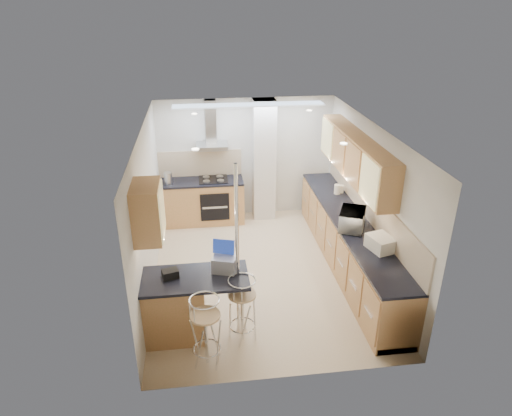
{
  "coord_description": "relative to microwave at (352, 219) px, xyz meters",
  "views": [
    {
      "loc": [
        -0.95,
        -6.58,
        4.3
      ],
      "look_at": [
        -0.07,
        0.2,
        1.13
      ],
      "focal_mm": 32.0,
      "sensor_mm": 36.0,
      "label": 1
    }
  ],
  "objects": [
    {
      "name": "bag",
      "position": [
        -2.83,
        -1.1,
        -0.08
      ],
      "size": [
        0.24,
        0.2,
        0.11
      ],
      "primitive_type": "cube",
      "rotation": [
        0.0,
        0.0,
        0.28
      ],
      "color": "black",
      "rests_on": "peninsula"
    },
    {
      "name": "bar_stool_near",
      "position": [
        -2.4,
        -1.7,
        -0.58
      ],
      "size": [
        0.48,
        0.48,
        0.99
      ],
      "primitive_type": null,
      "rotation": [
        0.0,
        0.0,
        0.2
      ],
      "color": "tan",
      "rests_on": "ground"
    },
    {
      "name": "jar_c",
      "position": [
        0.12,
        0.21,
        -0.06
      ],
      "size": [
        0.16,
        0.16,
        0.18
      ],
      "primitive_type": "cylinder",
      "rotation": [
        0.0,
        0.0,
        -0.15
      ],
      "color": "beige",
      "rests_on": "right_counter"
    },
    {
      "name": "jar_d",
      "position": [
        0.22,
        -0.73,
        -0.08
      ],
      "size": [
        0.1,
        0.1,
        0.14
      ],
      "primitive_type": "cylinder",
      "rotation": [
        0.0,
        0.0,
        0.0
      ],
      "color": "silver",
      "rests_on": "right_counter"
    },
    {
      "name": "bread_bin",
      "position": [
        0.2,
        -0.71,
        -0.05
      ],
      "size": [
        0.41,
        0.47,
        0.21
      ],
      "primitive_type": "cube",
      "rotation": [
        0.0,
        0.0,
        0.28
      ],
      "color": "silver",
      "rests_on": "right_counter"
    },
    {
      "name": "jar_a",
      "position": [
        0.18,
        1.4,
        -0.06
      ],
      "size": [
        0.13,
        0.13,
        0.18
      ],
      "primitive_type": "cylinder",
      "rotation": [
        0.0,
        0.0,
        -0.06
      ],
      "color": "silver",
      "rests_on": "right_counter"
    },
    {
      "name": "room_shell",
      "position": [
        -1.09,
        0.69,
        0.47
      ],
      "size": [
        3.64,
        4.84,
        2.51
      ],
      "color": "silver",
      "rests_on": "ground"
    },
    {
      "name": "bar_stool_end",
      "position": [
        -1.91,
        -1.31,
        -0.59
      ],
      "size": [
        0.56,
        0.56,
        0.97
      ],
      "primitive_type": null,
      "rotation": [
        0.0,
        0.0,
        0.84
      ],
      "color": "tan",
      "rests_on": "ground"
    },
    {
      "name": "kettle",
      "position": [
        -3.0,
        2.31,
        -0.03
      ],
      "size": [
        0.16,
        0.16,
        0.24
      ],
      "primitive_type": "cylinder",
      "color": "#B2B5B7",
      "rests_on": "back_counter"
    },
    {
      "name": "right_counter",
      "position": [
        0.09,
        0.32,
        -0.61
      ],
      "size": [
        0.63,
        4.4,
        0.92
      ],
      "color": "#A98243",
      "rests_on": "ground"
    },
    {
      "name": "microwave",
      "position": [
        0.0,
        0.0,
        0.0
      ],
      "size": [
        0.57,
        0.66,
        0.31
      ],
      "primitive_type": "imported",
      "rotation": [
        0.0,
        0.0,
        1.16
      ],
      "color": "silver",
      "rests_on": "right_counter"
    },
    {
      "name": "peninsula",
      "position": [
        -2.54,
        -1.13,
        -0.6
      ],
      "size": [
        1.47,
        0.72,
        0.94
      ],
      "color": "#A98243",
      "rests_on": "ground"
    },
    {
      "name": "laptop",
      "position": [
        -2.11,
        -1.03,
        -0.03
      ],
      "size": [
        0.37,
        0.32,
        0.21
      ],
      "primitive_type": "cube",
      "rotation": [
        0.0,
        0.0,
        -0.31
      ],
      "color": "#A3A4AB",
      "rests_on": "peninsula"
    },
    {
      "name": "jar_b",
      "position": [
        0.26,
        1.46,
        -0.08
      ],
      "size": [
        0.14,
        0.14,
        0.14
      ],
      "primitive_type": "cylinder",
      "rotation": [
        0.0,
        0.0,
        0.4
      ],
      "color": "silver",
      "rests_on": "right_counter"
    },
    {
      "name": "back_counter",
      "position": [
        -2.36,
        2.42,
        -0.61
      ],
      "size": [
        1.7,
        0.63,
        0.92
      ],
      "color": "#A98243",
      "rests_on": "ground"
    },
    {
      "name": "ground",
      "position": [
        -1.41,
        0.32,
        -1.07
      ],
      "size": [
        4.8,
        4.8,
        0.0
      ],
      "primitive_type": "plane",
      "color": "#D0B28A",
      "rests_on": "ground"
    }
  ]
}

